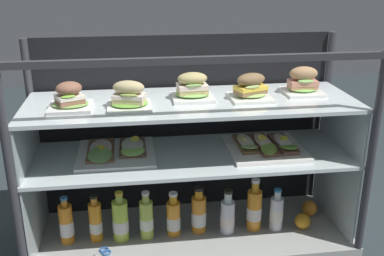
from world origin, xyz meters
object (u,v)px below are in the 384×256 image
(plated_roll_sandwich_near_right_corner, at_px, (70,99))
(orange_fruit_beside_bottles, at_px, (302,221))
(plated_roll_sandwich_left_of_center, at_px, (129,97))
(open_sandwich_tray_left_of_center, at_px, (116,151))
(juice_bottle_tucked_behind, at_px, (199,214))
(kitchen_scissors, at_px, (99,254))
(juice_bottle_near_post, at_px, (66,224))
(juice_bottle_front_middle, at_px, (254,209))
(plated_roll_sandwich_far_left, at_px, (192,89))
(plated_roll_sandwich_mid_left, at_px, (251,89))
(juice_bottle_front_fourth, at_px, (276,213))
(juice_bottle_front_second, at_px, (120,221))
(juice_bottle_back_right, at_px, (96,222))
(juice_bottle_back_left, at_px, (174,218))
(orange_fruit_near_left_post, at_px, (310,208))
(juice_bottle_front_right_end, at_px, (146,219))
(juice_bottle_front_left_end, at_px, (228,216))
(open_sandwich_tray_center, at_px, (265,146))
(plated_roll_sandwich_mid_right, at_px, (303,83))

(plated_roll_sandwich_near_right_corner, xyz_separation_m, orange_fruit_beside_bottles, (1.03, -0.01, -0.65))
(plated_roll_sandwich_left_of_center, distance_m, open_sandwich_tray_left_of_center, 0.30)
(juice_bottle_tucked_behind, xyz_separation_m, kitchen_scissors, (-0.46, -0.13, -0.09))
(juice_bottle_near_post, height_order, juice_bottle_front_middle, juice_bottle_front_middle)
(plated_roll_sandwich_far_left, bearing_deg, open_sandwich_tray_left_of_center, 177.21)
(plated_roll_sandwich_mid_left, distance_m, juice_bottle_front_fourth, 0.62)
(plated_roll_sandwich_mid_left, height_order, juice_bottle_front_second, plated_roll_sandwich_mid_left)
(juice_bottle_back_right, relative_size, juice_bottle_back_left, 1.06)
(plated_roll_sandwich_mid_left, xyz_separation_m, juice_bottle_tucked_behind, (-0.22, -0.00, -0.60))
(plated_roll_sandwich_mid_left, bearing_deg, orange_fruit_near_left_post, 9.64)
(juice_bottle_front_middle, bearing_deg, juice_bottle_front_second, -179.73)
(open_sandwich_tray_left_of_center, height_order, juice_bottle_front_right_end, open_sandwich_tray_left_of_center)
(juice_bottle_near_post, height_order, orange_fruit_near_left_post, juice_bottle_near_post)
(plated_roll_sandwich_left_of_center, distance_m, kitchen_scissors, 0.71)
(plated_roll_sandwich_near_right_corner, bearing_deg, juice_bottle_back_left, 3.61)
(plated_roll_sandwich_near_right_corner, relative_size, orange_fruit_beside_bottles, 2.30)
(juice_bottle_front_right_end, relative_size, orange_fruit_beside_bottles, 3.15)
(plated_roll_sandwich_near_right_corner, height_order, orange_fruit_beside_bottles, plated_roll_sandwich_near_right_corner)
(juice_bottle_back_left, xyz_separation_m, juice_bottle_front_left_end, (0.25, -0.01, -0.00))
(plated_roll_sandwich_mid_left, height_order, open_sandwich_tray_center, plated_roll_sandwich_mid_left)
(juice_bottle_back_left, bearing_deg, juice_bottle_front_second, -178.40)
(juice_bottle_tucked_behind, xyz_separation_m, juice_bottle_front_left_end, (0.13, -0.03, -0.01))
(plated_roll_sandwich_left_of_center, relative_size, juice_bottle_near_post, 0.78)
(juice_bottle_front_second, height_order, orange_fruit_near_left_post, juice_bottle_front_second)
(plated_roll_sandwich_mid_right, distance_m, juice_bottle_tucked_behind, 0.77)
(open_sandwich_tray_center, bearing_deg, orange_fruit_near_left_post, 11.23)
(plated_roll_sandwich_far_left, bearing_deg, juice_bottle_front_fourth, -9.60)
(plated_roll_sandwich_near_right_corner, relative_size, plated_roll_sandwich_left_of_center, 0.96)
(juice_bottle_front_left_end, bearing_deg, juice_bottle_back_right, 178.28)
(juice_bottle_front_middle, distance_m, orange_fruit_near_left_post, 0.33)
(plated_roll_sandwich_left_of_center, height_order, juice_bottle_back_right, plated_roll_sandwich_left_of_center)
(juice_bottle_front_middle, xyz_separation_m, orange_fruit_beside_bottles, (0.23, -0.03, -0.07))
(plated_roll_sandwich_near_right_corner, bearing_deg, orange_fruit_near_left_post, 5.18)
(juice_bottle_back_left, bearing_deg, juice_bottle_front_left_end, -3.34)
(plated_roll_sandwich_mid_right, distance_m, juice_bottle_front_fourth, 0.62)
(juice_bottle_front_middle, distance_m, orange_fruit_beside_bottles, 0.24)
(plated_roll_sandwich_far_left, xyz_separation_m, juice_bottle_tucked_behind, (0.03, -0.04, -0.60))
(juice_bottle_near_post, height_order, kitchen_scissors, juice_bottle_near_post)
(plated_roll_sandwich_left_of_center, bearing_deg, plated_roll_sandwich_mid_left, 6.00)
(juice_bottle_near_post, bearing_deg, plated_roll_sandwich_mid_left, 0.58)
(open_sandwich_tray_center, relative_size, juice_bottle_front_right_end, 1.45)
(plated_roll_sandwich_mid_right, relative_size, juice_bottle_front_right_end, 0.74)
(juice_bottle_back_right, bearing_deg, juice_bottle_tucked_behind, 0.94)
(plated_roll_sandwich_left_of_center, height_order, juice_bottle_front_right_end, plated_roll_sandwich_left_of_center)
(juice_bottle_near_post, xyz_separation_m, orange_fruit_beside_bottles, (1.10, -0.04, -0.05))
(juice_bottle_back_right, bearing_deg, plated_roll_sandwich_left_of_center, -13.69)
(juice_bottle_front_middle, height_order, kitchen_scissors, juice_bottle_front_middle)
(juice_bottle_front_fourth, bearing_deg, juice_bottle_back_left, 177.69)
(plated_roll_sandwich_near_right_corner, distance_m, juice_bottle_front_right_end, 0.66)
(orange_fruit_near_left_post, bearing_deg, open_sandwich_tray_left_of_center, -179.33)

